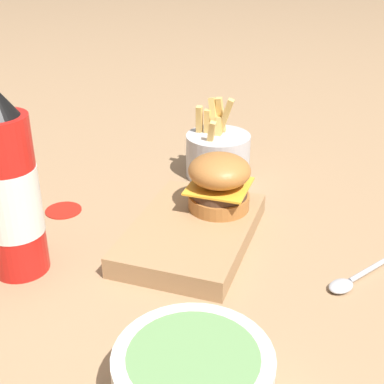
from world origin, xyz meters
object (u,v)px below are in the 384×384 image
Objects in this scene: ketchup_bottle at (10,192)px; fries_basket at (217,154)px; burger at (219,182)px; serving_board at (192,233)px; spoon at (360,275)px; side_bowl at (193,375)px.

ketchup_bottle is 1.73× the size of fries_basket.
fries_basket reaches higher than burger.
serving_board reaches higher than spoon.
burger is 0.33m from side_bowl.
ketchup_bottle is 1.63× the size of side_bowl.
serving_board is 0.28m from side_bowl.
serving_board is at bearing -21.12° from burger.
fries_basket is (-0.37, 0.16, -0.07)m from ketchup_bottle.
spoon is (0.24, 0.27, -0.04)m from fries_basket.
spoon is (-0.12, 0.43, -0.11)m from ketchup_bottle.
burger is 0.57× the size of spoon.
fries_basket is 0.51m from side_bowl.
serving_board is 1.58× the size of side_bowl.
side_bowl is 0.29m from spoon.
spoon is at bearing 71.42° from burger.
ketchup_bottle is at bearing -114.65° from side_bowl.
ketchup_bottle is at bearing -48.00° from burger.
fries_basket is 0.94× the size of side_bowl.
serving_board is 0.26m from ketchup_bottle.
side_bowl is 0.96× the size of spoon.
ketchup_bottle reaches higher than fries_basket.
burger is at bearing 158.88° from serving_board.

